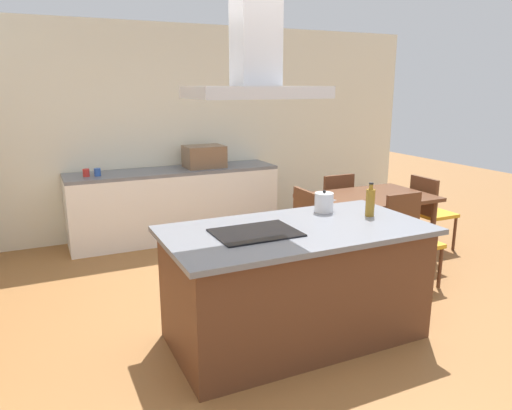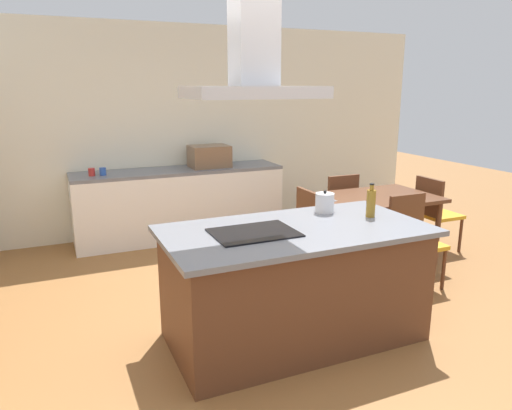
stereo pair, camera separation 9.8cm
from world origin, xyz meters
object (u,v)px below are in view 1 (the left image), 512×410
(coffee_mug_red, at_px, (86,173))
(chair_facing_island, at_px, (409,233))
(coffee_mug_blue, at_px, (97,172))
(chair_at_right_end, at_px, (429,208))
(range_hood, at_px, (256,59))
(dining_table, at_px, (368,203))
(chair_at_left_end, at_px, (296,227))
(chair_facing_back_wall, at_px, (333,204))
(olive_oil_bottle, at_px, (370,202))
(tea_kettle, at_px, (324,202))
(countertop_microwave, at_px, (204,156))
(cooktop, at_px, (256,233))

(coffee_mug_red, relative_size, chair_facing_island, 0.10)
(coffee_mug_blue, relative_size, chair_at_right_end, 0.10)
(coffee_mug_red, distance_m, range_hood, 3.18)
(dining_table, bearing_deg, coffee_mug_red, 148.59)
(chair_facing_island, bearing_deg, range_hood, -165.74)
(chair_at_left_end, bearing_deg, chair_facing_island, -36.01)
(coffee_mug_red, height_order, dining_table, coffee_mug_red)
(dining_table, distance_m, chair_at_left_end, 0.93)
(chair_facing_back_wall, bearing_deg, coffee_mug_red, 159.69)
(olive_oil_bottle, relative_size, coffee_mug_red, 3.07)
(tea_kettle, relative_size, dining_table, 0.15)
(countertop_microwave, bearing_deg, coffee_mug_red, -178.45)
(tea_kettle, height_order, chair_facing_back_wall, tea_kettle)
(dining_table, bearing_deg, chair_at_right_end, -0.00)
(chair_at_left_end, bearing_deg, coffee_mug_blue, 135.80)
(chair_facing_island, xyz_separation_m, chair_at_right_end, (0.92, 0.67, 0.00))
(cooktop, relative_size, chair_facing_back_wall, 0.67)
(chair_at_left_end, bearing_deg, countertop_microwave, 102.52)
(countertop_microwave, distance_m, dining_table, 2.19)
(coffee_mug_blue, height_order, dining_table, coffee_mug_blue)
(cooktop, bearing_deg, dining_table, 31.04)
(olive_oil_bottle, height_order, chair_at_right_end, olive_oil_bottle)
(chair_facing_island, bearing_deg, olive_oil_bottle, -152.65)
(cooktop, relative_size, olive_oil_bottle, 2.17)
(range_hood, bearing_deg, chair_at_right_end, 22.15)
(chair_facing_island, distance_m, range_hood, 2.54)
(coffee_mug_red, xyz_separation_m, coffee_mug_blue, (0.13, -0.01, 0.00))
(coffee_mug_red, bearing_deg, coffee_mug_blue, -5.13)
(chair_facing_island, distance_m, chair_at_right_end, 1.13)
(coffee_mug_blue, height_order, chair_facing_island, coffee_mug_blue)
(chair_at_right_end, bearing_deg, chair_at_left_end, 180.00)
(chair_at_left_end, height_order, range_hood, range_hood)
(chair_facing_back_wall, bearing_deg, chair_at_left_end, -143.99)
(tea_kettle, xyz_separation_m, chair_facing_island, (1.14, 0.18, -0.47))
(range_hood, bearing_deg, coffee_mug_blue, 104.41)
(coffee_mug_red, height_order, chair_at_right_end, coffee_mug_red)
(cooktop, bearing_deg, range_hood, 0.00)
(chair_facing_back_wall, bearing_deg, coffee_mug_blue, 159.02)
(olive_oil_bottle, xyz_separation_m, coffee_mug_blue, (-1.77, 2.79, -0.07))
(countertop_microwave, bearing_deg, range_hood, -102.04)
(olive_oil_bottle, bearing_deg, tea_kettle, 134.30)
(coffee_mug_blue, xyz_separation_m, chair_facing_island, (2.64, -2.34, -0.44))
(chair_facing_back_wall, bearing_deg, range_hood, -136.48)
(chair_at_left_end, relative_size, chair_facing_back_wall, 1.00)
(cooktop, height_order, coffee_mug_blue, coffee_mug_blue)
(olive_oil_bottle, height_order, chair_facing_back_wall, olive_oil_bottle)
(countertop_microwave, bearing_deg, chair_at_right_end, -37.98)
(coffee_mug_blue, bearing_deg, chair_at_right_end, -25.26)
(olive_oil_bottle, bearing_deg, chair_at_left_end, 92.27)
(chair_at_right_end, xyz_separation_m, chair_facing_back_wall, (-0.92, 0.67, 0.00))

